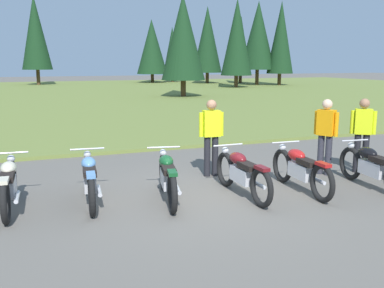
% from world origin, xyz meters
% --- Properties ---
extents(ground_plane, '(140.00, 140.00, 0.00)m').
position_xyz_m(ground_plane, '(0.00, 0.00, 0.00)').
color(ground_plane, '#605B54').
extents(grass_moorland, '(80.00, 44.00, 0.10)m').
position_xyz_m(grass_moorland, '(0.00, 26.39, 0.05)').
color(grass_moorland, olive).
rests_on(grass_moorland, ground).
extents(forest_treeline, '(40.71, 25.58, 9.06)m').
position_xyz_m(forest_treeline, '(5.28, 34.92, 4.43)').
color(forest_treeline, '#47331E').
rests_on(forest_treeline, ground).
extents(motorcycle_cream, '(0.62, 2.10, 0.88)m').
position_xyz_m(motorcycle_cream, '(-3.31, 0.58, 0.44)').
color(motorcycle_cream, black).
rests_on(motorcycle_cream, ground).
extents(motorcycle_sky_blue, '(0.62, 2.10, 0.88)m').
position_xyz_m(motorcycle_sky_blue, '(-1.99, 0.45, 0.44)').
color(motorcycle_sky_blue, black).
rests_on(motorcycle_sky_blue, ground).
extents(motorcycle_british_green, '(0.68, 2.08, 0.88)m').
position_xyz_m(motorcycle_british_green, '(-0.66, 0.10, 0.44)').
color(motorcycle_british_green, black).
rests_on(motorcycle_british_green, ground).
extents(motorcycle_maroon, '(0.62, 2.10, 0.88)m').
position_xyz_m(motorcycle_maroon, '(0.70, -0.14, 0.44)').
color(motorcycle_maroon, black).
rests_on(motorcycle_maroon, ground).
extents(motorcycle_red, '(0.62, 2.10, 0.88)m').
position_xyz_m(motorcycle_red, '(1.90, -0.28, 0.44)').
color(motorcycle_red, black).
rests_on(motorcycle_red, ground).
extents(motorcycle_black, '(0.62, 2.10, 0.88)m').
position_xyz_m(motorcycle_black, '(3.32, -0.63, 0.44)').
color(motorcycle_black, black).
rests_on(motorcycle_black, ground).
extents(rider_near_row_end, '(0.36, 0.50, 1.67)m').
position_xyz_m(rider_near_row_end, '(3.14, 0.61, 0.95)').
color(rider_near_row_end, '#2D2D38').
rests_on(rider_near_row_end, ground).
extents(rider_in_hivis_vest, '(0.46, 0.39, 1.67)m').
position_xyz_m(rider_in_hivis_vest, '(4.02, 0.46, 0.95)').
color(rider_in_hivis_vest, black).
rests_on(rider_in_hivis_vest, ground).
extents(rider_checking_bike, '(0.55, 0.25, 1.67)m').
position_xyz_m(rider_checking_bike, '(0.75, 1.39, 0.95)').
color(rider_checking_bike, black).
rests_on(rider_checking_bike, ground).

